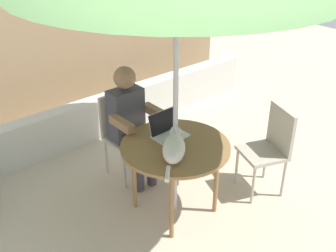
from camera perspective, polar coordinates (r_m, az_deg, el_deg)
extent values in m
plane|color=#BCAD93|center=(4.11, 0.92, -11.28)|extent=(14.00, 14.00, 0.00)
cube|color=#937756|center=(5.55, -16.44, 9.85)|extent=(5.87, 0.08, 1.90)
cube|color=beige|center=(5.15, -11.55, 0.52)|extent=(5.29, 0.20, 0.51)
cylinder|color=olive|center=(3.69, 1.00, -2.82)|extent=(0.98, 0.98, 0.03)
cylinder|color=olive|center=(4.21, 1.33, -4.30)|extent=(0.04, 0.04, 0.69)
cylinder|color=olive|center=(3.93, -4.66, -7.06)|extent=(0.04, 0.04, 0.69)
cylinder|color=olive|center=(3.59, 0.52, -10.96)|extent=(0.04, 0.04, 0.69)
cylinder|color=olive|center=(3.89, 6.64, -7.60)|extent=(0.04, 0.04, 0.69)
cylinder|color=#B7B7BC|center=(3.49, 1.06, 2.92)|extent=(0.04, 0.04, 2.24)
cube|color=#B2A899|center=(4.34, -5.61, -1.75)|extent=(0.40, 0.40, 0.04)
cube|color=#B2A899|center=(4.36, -7.12, 1.86)|extent=(0.40, 0.04, 0.44)
cylinder|color=#B2A899|center=(4.66, -4.97, -2.72)|extent=(0.03, 0.03, 0.43)
cylinder|color=#B2A899|center=(4.51, -8.48, -4.15)|extent=(0.03, 0.03, 0.43)
cylinder|color=#B2A899|center=(4.27, -6.01, -6.07)|extent=(0.03, 0.03, 0.43)
cylinder|color=#B2A899|center=(4.43, -2.40, -4.48)|extent=(0.03, 0.03, 0.43)
cube|color=#B2A899|center=(4.19, 12.82, -3.64)|extent=(0.52, 0.52, 0.04)
cube|color=#B2A899|center=(4.16, 15.29, -0.40)|extent=(0.18, 0.39, 0.44)
cylinder|color=#B2A899|center=(4.29, 15.60, -6.97)|extent=(0.03, 0.03, 0.43)
cylinder|color=#B2A899|center=(4.51, 13.26, -4.64)|extent=(0.03, 0.03, 0.43)
cylinder|color=#B2A899|center=(4.36, 9.43, -5.52)|extent=(0.03, 0.03, 0.43)
cylinder|color=#B2A899|center=(4.12, 11.64, -8.00)|extent=(0.03, 0.03, 0.43)
cube|color=#3F3F47|center=(4.20, -5.79, 1.63)|extent=(0.34, 0.20, 0.54)
sphere|color=#936B4C|center=(4.03, -5.99, 6.65)|extent=(0.22, 0.22, 0.22)
cube|color=#383842|center=(4.16, -5.36, -2.11)|extent=(0.12, 0.30, 0.12)
cylinder|color=#383842|center=(4.21, -4.00, -6.21)|extent=(0.10, 0.10, 0.46)
cube|color=#383842|center=(4.24, -3.60, -1.40)|extent=(0.12, 0.30, 0.12)
cylinder|color=#383842|center=(4.29, -2.28, -5.43)|extent=(0.10, 0.10, 0.46)
cube|color=#936B4C|center=(3.92, -6.38, 0.30)|extent=(0.08, 0.32, 0.08)
cube|color=#936B4C|center=(4.13, -1.80, 2.00)|extent=(0.08, 0.32, 0.08)
cube|color=silver|center=(3.80, 0.34, -1.41)|extent=(0.30, 0.23, 0.02)
cube|color=black|center=(3.81, -0.69, 0.58)|extent=(0.30, 0.06, 0.20)
cube|color=silver|center=(3.82, -0.78, 0.63)|extent=(0.30, 0.06, 0.20)
ellipsoid|color=silver|center=(3.47, 0.82, -3.13)|extent=(0.42, 0.42, 0.17)
sphere|color=silver|center=(3.65, 1.07, -0.99)|extent=(0.11, 0.11, 0.11)
ellipsoid|color=white|center=(3.58, 0.94, -2.73)|extent=(0.17, 0.17, 0.09)
cylinder|color=silver|center=(3.27, -0.06, -6.59)|extent=(0.15, 0.15, 0.04)
cone|color=silver|center=(3.63, 1.55, -0.32)|extent=(0.04, 0.04, 0.03)
cone|color=silver|center=(3.63, 0.60, -0.28)|extent=(0.04, 0.04, 0.03)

